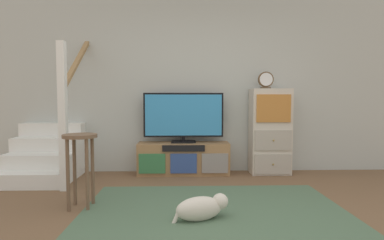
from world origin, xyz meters
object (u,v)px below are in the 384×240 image
(side_cabinet, at_px, (270,131))
(bar_stool_near, at_px, (80,154))
(dog, at_px, (202,208))
(media_console, at_px, (184,158))
(television, at_px, (183,116))
(desk_clock, at_px, (266,80))

(side_cabinet, bearing_deg, bar_stool_near, -148.56)
(side_cabinet, relative_size, dog, 2.41)
(media_console, xyz_separation_m, dog, (0.17, -1.78, -0.12))
(bar_stool_near, xyz_separation_m, dog, (1.21, -0.36, -0.44))
(media_console, bearing_deg, television, 90.00)
(dog, bearing_deg, bar_stool_near, 163.34)
(side_cabinet, distance_m, desk_clock, 0.76)
(television, xyz_separation_m, dog, (0.17, -1.80, -0.75))
(desk_clock, xyz_separation_m, dog, (-1.05, -1.78, -1.28))
(dog, bearing_deg, television, 95.27)
(media_console, xyz_separation_m, bar_stool_near, (-1.05, -1.42, 0.32))
(media_console, distance_m, television, 0.63)
(side_cabinet, bearing_deg, media_console, -179.55)
(side_cabinet, bearing_deg, desk_clock, -169.11)
(bar_stool_near, bearing_deg, media_console, 53.60)
(side_cabinet, distance_m, bar_stool_near, 2.74)
(television, distance_m, side_cabinet, 1.31)
(side_cabinet, xyz_separation_m, bar_stool_near, (-2.34, -1.43, -0.08))
(television, height_order, desk_clock, desk_clock)
(television, height_order, bar_stool_near, television)
(media_console, distance_m, dog, 1.79)
(desk_clock, xyz_separation_m, bar_stool_near, (-2.26, -1.41, -0.84))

